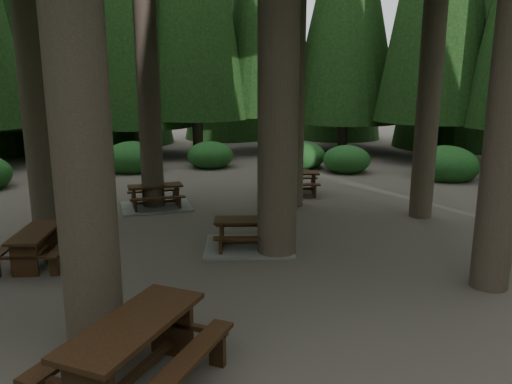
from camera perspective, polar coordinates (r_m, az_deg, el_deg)
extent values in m
plane|color=#514941|center=(10.54, -1.49, -7.71)|extent=(80.00, 80.00, 0.00)
cube|color=gray|center=(11.24, -0.80, -6.24)|extent=(2.29, 2.03, 0.05)
cube|color=black|center=(11.06, -0.81, -3.23)|extent=(1.63, 0.94, 0.05)
cube|color=black|center=(11.62, -0.84, -3.74)|extent=(1.54, 0.57, 0.04)
cube|color=black|center=(10.64, -0.77, -5.31)|extent=(1.54, 0.57, 0.04)
cube|color=black|center=(11.16, -3.96, -4.88)|extent=(0.18, 0.47, 0.61)
cube|color=black|center=(11.15, -3.97, -4.63)|extent=(0.36, 1.22, 0.05)
cube|color=black|center=(11.18, 2.35, -4.84)|extent=(0.18, 0.47, 0.61)
cube|color=black|center=(11.16, 2.36, -4.59)|extent=(0.36, 1.22, 0.05)
cube|color=black|center=(11.20, -0.80, -5.62)|extent=(1.26, 0.37, 0.07)
cube|color=black|center=(11.00, -23.96, -4.24)|extent=(0.94, 1.72, 0.05)
cube|color=black|center=(11.28, -26.44, -5.52)|extent=(0.54, 1.64, 0.05)
cube|color=black|center=(10.91, -21.14, -5.62)|extent=(0.54, 1.64, 0.05)
cube|color=black|center=(10.53, -24.96, -7.10)|extent=(0.50, 0.17, 0.65)
cube|color=black|center=(10.51, -24.99, -6.82)|extent=(1.30, 0.32, 0.05)
cube|color=black|center=(11.69, -22.74, -4.97)|extent=(0.50, 0.17, 0.65)
cube|color=black|center=(11.67, -22.76, -4.71)|extent=(1.30, 0.32, 0.05)
cube|color=black|center=(11.15, -23.72, -6.77)|extent=(0.33, 1.35, 0.07)
cube|color=gray|center=(14.97, -11.35, -1.62)|extent=(2.05, 1.73, 0.05)
cube|color=black|center=(14.83, -11.45, 0.69)|extent=(1.57, 0.68, 0.05)
cube|color=black|center=(15.39, -11.64, 0.14)|extent=(1.55, 0.29, 0.04)
cube|color=black|center=(14.39, -11.16, -0.72)|extent=(1.55, 0.29, 0.04)
cube|color=black|center=(14.85, -13.76, -0.73)|extent=(0.09, 0.48, 0.62)
cube|color=black|center=(14.84, -13.77, -0.54)|extent=(0.13, 1.25, 0.05)
cube|color=black|center=(14.98, -9.05, -0.40)|extent=(0.09, 0.48, 0.62)
cube|color=black|center=(14.97, -9.05, -0.21)|extent=(0.13, 1.25, 0.05)
cube|color=black|center=(14.94, -11.37, -1.14)|extent=(1.29, 0.13, 0.07)
cube|color=black|center=(16.35, 4.30, 2.22)|extent=(1.79, 1.11, 0.06)
cube|color=black|center=(16.95, 4.20, 1.64)|extent=(1.66, 0.71, 0.05)
cube|color=black|center=(15.86, 4.36, 0.86)|extent=(1.66, 0.71, 0.05)
cube|color=black|center=(16.41, 1.95, 0.99)|extent=(0.22, 0.51, 0.67)
cube|color=black|center=(16.40, 1.95, 1.18)|extent=(0.46, 1.31, 0.06)
cube|color=black|center=(16.47, 6.60, 0.96)|extent=(0.22, 0.51, 0.67)
cube|color=black|center=(16.45, 6.60, 1.15)|extent=(0.46, 1.31, 0.06)
cube|color=black|center=(16.46, 4.27, 0.41)|extent=(1.35, 0.48, 0.07)
cube|color=black|center=(6.28, -13.83, -14.44)|extent=(1.89, 2.13, 0.07)
cube|color=black|center=(6.83, -18.54, -15.67)|extent=(1.47, 1.82, 0.06)
cube|color=black|center=(6.11, -8.10, -18.69)|extent=(1.47, 1.82, 0.06)
cube|color=black|center=(7.09, -9.62, -14.98)|extent=(0.56, 0.45, 0.83)
cube|color=black|center=(7.05, -9.64, -14.48)|extent=(1.38, 1.08, 0.07)
cube|color=black|center=(6.60, -13.51, -19.49)|extent=(1.11, 1.43, 0.09)
ellipsoid|color=#1F511B|center=(20.16, 20.82, 2.57)|extent=(2.42, 2.42, 1.49)
ellipsoid|color=#1F511B|center=(20.53, 10.32, 3.38)|extent=(1.90, 1.90, 1.17)
ellipsoid|color=#1F511B|center=(21.37, 5.48, 3.90)|extent=(1.84, 1.84, 1.13)
ellipsoid|color=#1F511B|center=(21.41, -5.25, 3.92)|extent=(1.95, 1.95, 1.20)
ellipsoid|color=#1F511B|center=(21.06, -13.94, 3.44)|extent=(2.31, 2.31, 1.42)
ellipsoid|color=#1F511B|center=(20.50, -19.93, 2.80)|extent=(1.93, 1.93, 1.19)
cone|color=black|center=(32.17, -3.45, 20.62)|extent=(5.34, 5.34, 16.14)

